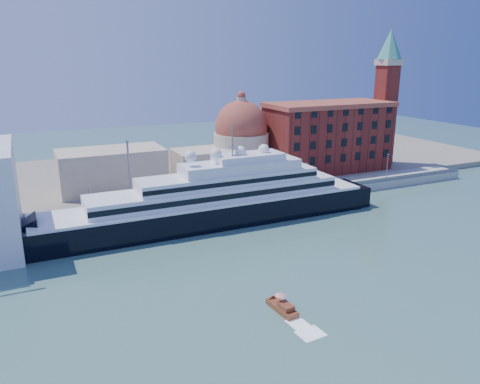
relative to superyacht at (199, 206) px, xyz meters
name	(u,v)px	position (x,y,z in m)	size (l,w,h in m)	color
ground	(264,256)	(5.79, -23.00, -4.89)	(400.00, 400.00, 0.00)	#3A645D
quay	(205,205)	(5.79, 11.00, -3.64)	(180.00, 10.00, 2.50)	gray
land	(163,173)	(5.79, 52.00, -3.89)	(260.00, 72.00, 2.00)	slate
quay_fence	(211,203)	(5.79, 6.50, -1.79)	(180.00, 0.10, 1.20)	slate
superyacht	(199,206)	(0.00, 0.00, 0.00)	(94.77, 13.14, 28.32)	black
service_barge	(3,253)	(-43.37, -0.24, -4.04)	(13.76, 8.55, 2.94)	white
water_taxi	(283,307)	(-1.67, -43.70, -4.15)	(2.68, 6.66, 3.09)	maroon
warehouse	(328,136)	(57.79, 29.00, 8.90)	(43.00, 19.00, 23.25)	maroon
campanile	(386,89)	(81.79, 29.00, 23.87)	(8.40, 8.40, 47.00)	maroon
church	(197,152)	(12.17, 34.72, 6.02)	(66.00, 18.00, 25.50)	beige
lamp_posts	(160,181)	(-6.88, 9.27, 4.95)	(120.80, 2.40, 18.00)	slate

